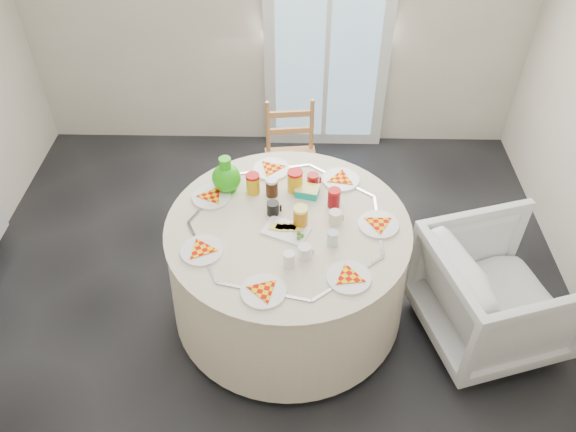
{
  "coord_description": "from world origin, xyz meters",
  "views": [
    {
      "loc": [
        0.18,
        -2.21,
        2.9
      ],
      "look_at": [
        0.13,
        0.08,
        0.8
      ],
      "focal_mm": 35.0,
      "sensor_mm": 36.0,
      "label": 1
    }
  ],
  "objects_px": {
    "table": "(288,268)",
    "green_pitcher": "(226,172)",
    "armchair": "(498,289)",
    "wooden_chair": "(292,155)"
  },
  "relations": [
    {
      "from": "table",
      "to": "armchair",
      "type": "height_order",
      "value": "armchair"
    },
    {
      "from": "table",
      "to": "armchair",
      "type": "xyz_separation_m",
      "value": [
        1.22,
        -0.15,
        0.02
      ]
    },
    {
      "from": "wooden_chair",
      "to": "table",
      "type": "bearing_deg",
      "value": -96.55
    },
    {
      "from": "table",
      "to": "green_pitcher",
      "type": "xyz_separation_m",
      "value": [
        -0.37,
        0.3,
        0.49
      ]
    },
    {
      "from": "table",
      "to": "armchair",
      "type": "bearing_deg",
      "value": -7.16
    },
    {
      "from": "table",
      "to": "green_pitcher",
      "type": "relative_size",
      "value": 6.35
    },
    {
      "from": "armchair",
      "to": "wooden_chair",
      "type": "bearing_deg",
      "value": 29.37
    },
    {
      "from": "table",
      "to": "wooden_chair",
      "type": "xyz_separation_m",
      "value": [
        0.0,
        1.01,
        0.09
      ]
    },
    {
      "from": "armchair",
      "to": "green_pitcher",
      "type": "bearing_deg",
      "value": 57.34
    },
    {
      "from": "wooden_chair",
      "to": "green_pitcher",
      "type": "xyz_separation_m",
      "value": [
        -0.38,
        -0.71,
        0.4
      ]
    }
  ]
}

